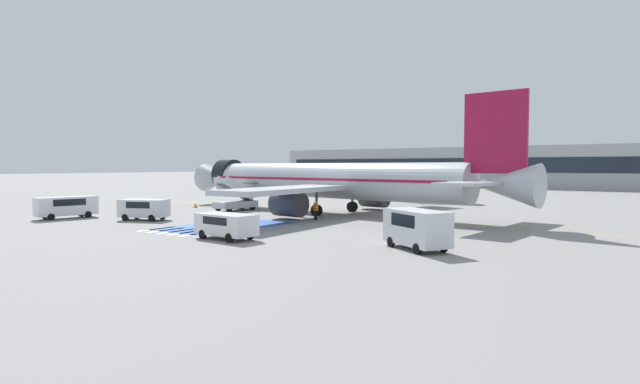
# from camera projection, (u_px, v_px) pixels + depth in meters

# --- Properties ---
(ground_plane) EXTENTS (600.00, 600.00, 0.00)m
(ground_plane) POSITION_uv_depth(u_px,v_px,m) (326.00, 213.00, 53.20)
(ground_plane) COLOR gray
(apron_leadline_yellow) EXTENTS (76.62, 7.58, 0.01)m
(apron_leadline_yellow) POSITION_uv_depth(u_px,v_px,m) (323.00, 213.00, 53.11)
(apron_leadline_yellow) COLOR gold
(apron_leadline_yellow) RESTS_ON ground_plane
(apron_stand_patch_blue) EXTENTS (6.51, 10.57, 0.01)m
(apron_stand_patch_blue) POSITION_uv_depth(u_px,v_px,m) (226.00, 226.00, 41.48)
(apron_stand_patch_blue) COLOR #2856A8
(apron_stand_patch_blue) RESTS_ON ground_plane
(apron_walkway_bar_0) EXTENTS (0.44, 3.60, 0.01)m
(apron_walkway_bar_0) POSITION_uv_depth(u_px,v_px,m) (157.00, 229.00, 39.48)
(apron_walkway_bar_0) COLOR silver
(apron_walkway_bar_0) RESTS_ON ground_plane
(apron_walkway_bar_1) EXTENTS (0.44, 3.60, 0.01)m
(apron_walkway_bar_1) POSITION_uv_depth(u_px,v_px,m) (166.00, 230.00, 38.79)
(apron_walkway_bar_1) COLOR silver
(apron_walkway_bar_1) RESTS_ON ground_plane
(apron_walkway_bar_2) EXTENTS (0.44, 3.60, 0.01)m
(apron_walkway_bar_2) POSITION_uv_depth(u_px,v_px,m) (176.00, 231.00, 38.10)
(apron_walkway_bar_2) COLOR silver
(apron_walkway_bar_2) RESTS_ON ground_plane
(apron_walkway_bar_3) EXTENTS (0.44, 3.60, 0.01)m
(apron_walkway_bar_3) POSITION_uv_depth(u_px,v_px,m) (187.00, 232.00, 37.41)
(apron_walkway_bar_3) COLOR silver
(apron_walkway_bar_3) RESTS_ON ground_plane
(apron_walkway_bar_4) EXTENTS (0.44, 3.60, 0.01)m
(apron_walkway_bar_4) POSITION_uv_depth(u_px,v_px,m) (198.00, 234.00, 36.71)
(apron_walkway_bar_4) COLOR silver
(apron_walkway_bar_4) RESTS_ON ground_plane
(airliner) EXTENTS (42.77, 33.42, 11.05)m
(airliner) POSITION_uv_depth(u_px,v_px,m) (328.00, 181.00, 52.48)
(airliner) COLOR #B7BCC4
(airliner) RESTS_ON ground_plane
(boarding_stairs_forward) EXTENTS (2.65, 5.39, 3.94)m
(boarding_stairs_forward) POSITION_uv_depth(u_px,v_px,m) (236.00, 202.00, 55.63)
(boarding_stairs_forward) COLOR #ADB2BA
(boarding_stairs_forward) RESTS_ON ground_plane
(fuel_tanker) EXTENTS (9.13, 3.39, 3.55)m
(fuel_tanker) POSITION_uv_depth(u_px,v_px,m) (440.00, 190.00, 66.84)
(fuel_tanker) COLOR #38383D
(fuel_tanker) RESTS_ON ground_plane
(service_van_0) EXTENTS (4.72, 3.53, 1.92)m
(service_van_0) POSITION_uv_depth(u_px,v_px,m) (144.00, 208.00, 45.81)
(service_van_0) COLOR silver
(service_van_0) RESTS_ON ground_plane
(service_van_1) EXTENTS (4.50, 2.24, 1.74)m
(service_van_1) POSITION_uv_depth(u_px,v_px,m) (226.00, 224.00, 33.92)
(service_van_1) COLOR silver
(service_van_1) RESTS_ON ground_plane
(service_van_2) EXTENTS (2.50, 5.54, 2.06)m
(service_van_2) POSITION_uv_depth(u_px,v_px,m) (66.00, 205.00, 47.39)
(service_van_2) COLOR silver
(service_van_2) RESTS_ON ground_plane
(service_van_3) EXTENTS (4.86, 4.01, 2.38)m
(service_van_3) POSITION_uv_depth(u_px,v_px,m) (417.00, 226.00, 29.72)
(service_van_3) COLOR silver
(service_van_3) RESTS_ON ground_plane
(baggage_cart) EXTENTS (2.29, 2.95, 0.87)m
(baggage_cart) POSITION_uv_depth(u_px,v_px,m) (395.00, 226.00, 39.14)
(baggage_cart) COLOR gray
(baggage_cart) RESTS_ON ground_plane
(ground_crew_0) EXTENTS (0.46, 0.28, 1.75)m
(ground_crew_0) POSITION_uv_depth(u_px,v_px,m) (316.00, 209.00, 46.06)
(ground_crew_0) COLOR black
(ground_crew_0) RESTS_ON ground_plane
(ground_crew_1) EXTENTS (0.37, 0.48, 1.79)m
(ground_crew_1) POSITION_uv_depth(u_px,v_px,m) (301.00, 206.00, 48.67)
(ground_crew_1) COLOR #2D2D33
(ground_crew_1) RESTS_ON ground_plane
(traffic_cone_0) EXTENTS (0.45, 0.45, 0.50)m
(traffic_cone_0) POSITION_uv_depth(u_px,v_px,m) (389.00, 221.00, 43.02)
(traffic_cone_0) COLOR orange
(traffic_cone_0) RESTS_ON ground_plane
(traffic_cone_1) EXTENTS (0.54, 0.54, 0.60)m
(traffic_cone_1) POSITION_uv_depth(u_px,v_px,m) (196.00, 205.00, 59.60)
(traffic_cone_1) COLOR orange
(traffic_cone_1) RESTS_ON ground_plane
(terminal_building) EXTENTS (125.54, 12.10, 9.40)m
(terminal_building) POSITION_uv_depth(u_px,v_px,m) (519.00, 167.00, 114.69)
(terminal_building) COLOR #9EA3A8
(terminal_building) RESTS_ON ground_plane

